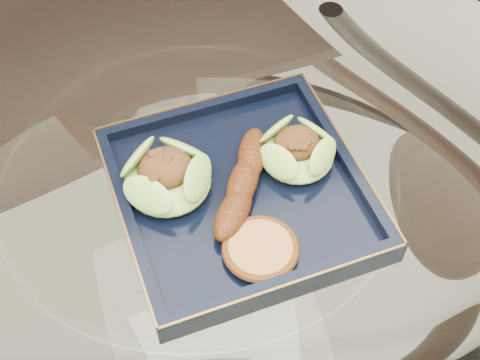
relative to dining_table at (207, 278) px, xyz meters
name	(u,v)px	position (x,y,z in m)	size (l,w,h in m)	color
dining_table	(207,278)	(0.00, 0.00, 0.00)	(1.13, 1.13, 0.77)	white
dining_chair	(113,44)	(-0.02, 0.54, -0.04)	(0.49, 0.49, 1.00)	black
navy_plate	(240,196)	(0.04, -0.01, 0.17)	(0.27, 0.27, 0.02)	black
lettuce_wrap_left	(167,178)	(-0.03, 0.03, 0.20)	(0.10, 0.10, 0.03)	#5A8F29
lettuce_wrap_right	(297,152)	(0.12, 0.02, 0.20)	(0.09, 0.09, 0.03)	olive
roasted_plantain	(243,183)	(0.05, -0.01, 0.20)	(0.15, 0.03, 0.03)	#622A0A
crumb_patty	(260,250)	(0.04, -0.09, 0.19)	(0.07, 0.07, 0.01)	#A87538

